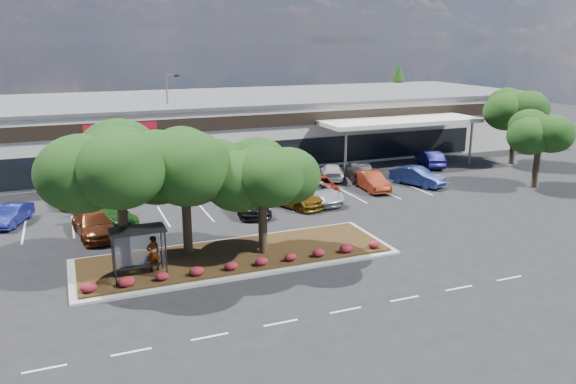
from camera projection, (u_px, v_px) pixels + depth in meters
name	position (u px, v px, depth m)	size (l,w,h in m)	color
ground	(296.00, 280.00, 29.11)	(160.00, 160.00, 0.00)	black
retail_store	(172.00, 128.00, 58.66)	(80.40, 25.20, 6.25)	beige
landscape_island	(237.00, 256.00, 31.94)	(18.00, 6.00, 0.26)	#9F9F9A
lane_markings	(235.00, 222.00, 38.39)	(33.12, 20.06, 0.01)	silver
shrub_row	(248.00, 263.00, 29.95)	(17.00, 0.80, 0.50)	maroon
bus_shelter	(138.00, 238.00, 28.44)	(2.75, 1.55, 2.59)	black
island_tree_west	(121.00, 196.00, 29.15)	(7.20, 7.20, 7.89)	#18340F
island_tree_mid	(185.00, 191.00, 31.12)	(6.60, 6.60, 7.32)	#18340F
island_tree_east	(262.00, 198.00, 31.32)	(5.80, 5.80, 6.50)	#18340F
tree_east_near	(538.00, 149.00, 46.57)	(5.60, 5.60, 6.51)	#18340F
tree_east_far	(515.00, 126.00, 55.39)	(6.40, 6.40, 7.62)	#18340F
conifer_north_east	(397.00, 95.00, 79.57)	(3.96, 3.96, 9.00)	#18340F
person_waiting	(153.00, 253.00, 29.34)	(0.71, 0.46, 1.94)	#594C47
light_pole	(170.00, 128.00, 52.68)	(1.41, 0.79, 9.07)	#9F9F9A
car_0	(12.00, 215.00, 37.74)	(1.40, 4.02, 1.32)	navy
car_1	(94.00, 224.00, 35.53)	(2.16, 5.31, 1.54)	maroon
car_2	(108.00, 213.00, 37.52)	(2.27, 5.59, 1.62)	#1C4A15
car_3	(249.00, 201.00, 40.42)	(2.26, 5.56, 1.61)	black
car_4	(291.00, 194.00, 42.06)	(2.39, 5.88, 1.71)	#63410C
car_5	(316.00, 192.00, 42.98)	(2.55, 5.53, 1.54)	#B2B2B2
car_6	(319.00, 185.00, 45.10)	(2.39, 5.18, 1.44)	maroon
car_7	(371.00, 181.00, 46.40)	(1.61, 4.61, 1.52)	maroon
car_8	(417.00, 176.00, 47.84)	(1.65, 4.73, 1.56)	navy
car_9	(69.00, 194.00, 42.42)	(2.08, 5.11, 1.48)	#1F501E
car_10	(128.00, 179.00, 46.79)	(2.17, 5.34, 1.55)	#59585F
car_11	(132.00, 182.00, 46.00)	(1.55, 4.46, 1.47)	#1C551D
car_12	(238.00, 174.00, 49.31)	(1.56, 3.88, 1.32)	#53555B
car_13	(213.00, 176.00, 48.02)	(1.73, 4.29, 1.46)	maroon
car_14	(280.00, 166.00, 51.82)	(2.68, 5.80, 1.61)	navy
car_15	(332.00, 172.00, 49.98)	(1.86, 4.58, 1.33)	#B5B5B5
car_16	(358.00, 171.00, 49.58)	(1.68, 4.83, 1.59)	black
car_17	(430.00, 159.00, 54.97)	(1.69, 4.83, 1.59)	navy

